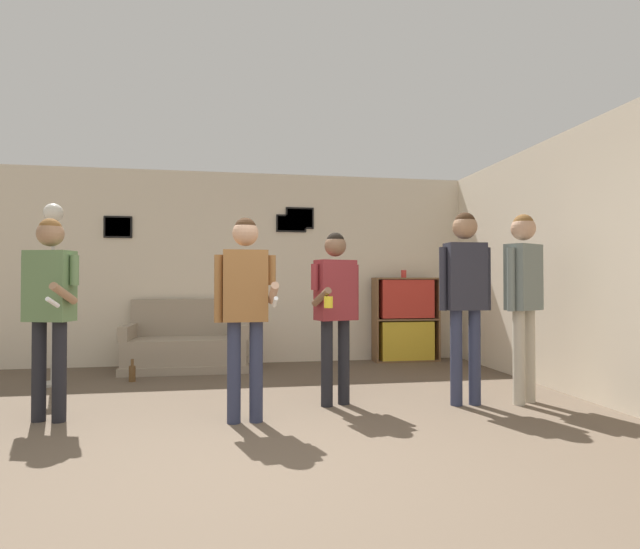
{
  "coord_description": "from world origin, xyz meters",
  "views": [
    {
      "loc": [
        -0.19,
        -3.02,
        1.14
      ],
      "look_at": [
        0.66,
        2.06,
        1.22
      ],
      "focal_mm": 28.0,
      "sensor_mm": 36.0,
      "label": 1
    }
  ],
  "objects_px": {
    "floor_lamp": "(53,255)",
    "person_player_foreground_center": "(245,296)",
    "bookshelf": "(406,319)",
    "person_spectator_near_bookshelf": "(465,285)",
    "couch": "(187,347)",
    "person_spectator_far_right": "(524,285)",
    "person_watcher_holding_cup": "(335,300)",
    "drinking_cup": "(404,274)",
    "bottle_on_floor": "(132,373)",
    "person_player_foreground_left": "(50,296)"
  },
  "relations": [
    {
      "from": "floor_lamp",
      "to": "person_player_foreground_center",
      "type": "bearing_deg",
      "value": -41.39
    },
    {
      "from": "bookshelf",
      "to": "person_spectator_near_bookshelf",
      "type": "relative_size",
      "value": 0.67
    },
    {
      "from": "couch",
      "to": "person_spectator_far_right",
      "type": "bearing_deg",
      "value": -36.04
    },
    {
      "from": "person_watcher_holding_cup",
      "to": "person_spectator_far_right",
      "type": "distance_m",
      "value": 1.79
    },
    {
      "from": "drinking_cup",
      "to": "bottle_on_floor",
      "type": "bearing_deg",
      "value": -165.6
    },
    {
      "from": "bookshelf",
      "to": "floor_lamp",
      "type": "distance_m",
      "value": 4.63
    },
    {
      "from": "person_player_foreground_left",
      "to": "person_player_foreground_center",
      "type": "distance_m",
      "value": 1.62
    },
    {
      "from": "bookshelf",
      "to": "person_player_foreground_center",
      "type": "height_order",
      "value": "person_player_foreground_center"
    },
    {
      "from": "bookshelf",
      "to": "person_spectator_far_right",
      "type": "bearing_deg",
      "value": -84.4
    },
    {
      "from": "person_player_foreground_left",
      "to": "person_spectator_near_bookshelf",
      "type": "xyz_separation_m",
      "value": [
        3.63,
        -0.05,
        0.09
      ]
    },
    {
      "from": "person_spectator_near_bookshelf",
      "to": "drinking_cup",
      "type": "distance_m",
      "value": 2.6
    },
    {
      "from": "drinking_cup",
      "to": "bookshelf",
      "type": "bearing_deg",
      "value": -1.74
    },
    {
      "from": "bookshelf",
      "to": "drinking_cup",
      "type": "relative_size",
      "value": 11.04
    },
    {
      "from": "couch",
      "to": "person_player_foreground_left",
      "type": "height_order",
      "value": "person_player_foreground_left"
    },
    {
      "from": "couch",
      "to": "person_player_foreground_left",
      "type": "relative_size",
      "value": 0.94
    },
    {
      "from": "bookshelf",
      "to": "drinking_cup",
      "type": "distance_m",
      "value": 0.66
    },
    {
      "from": "bottle_on_floor",
      "to": "drinking_cup",
      "type": "xyz_separation_m",
      "value": [
        3.58,
        0.92,
        1.16
      ]
    },
    {
      "from": "drinking_cup",
      "to": "person_watcher_holding_cup",
      "type": "bearing_deg",
      "value": -121.98
    },
    {
      "from": "couch",
      "to": "floor_lamp",
      "type": "xyz_separation_m",
      "value": [
        -1.39,
        -0.79,
        1.14
      ]
    },
    {
      "from": "person_spectator_far_right",
      "to": "couch",
      "type": "bearing_deg",
      "value": 143.96
    },
    {
      "from": "person_spectator_near_bookshelf",
      "to": "person_watcher_holding_cup",
      "type": "bearing_deg",
      "value": 170.87
    },
    {
      "from": "person_player_foreground_left",
      "to": "bottle_on_floor",
      "type": "xyz_separation_m",
      "value": [
        0.34,
        1.61,
        -0.93
      ]
    },
    {
      "from": "person_watcher_holding_cup",
      "to": "floor_lamp",
      "type": "bearing_deg",
      "value": 154.38
    },
    {
      "from": "bookshelf",
      "to": "person_spectator_far_right",
      "type": "distance_m",
      "value": 2.67
    },
    {
      "from": "floor_lamp",
      "to": "drinking_cup",
      "type": "relative_size",
      "value": 18.47
    },
    {
      "from": "person_spectator_far_right",
      "to": "drinking_cup",
      "type": "relative_size",
      "value": 16.33
    },
    {
      "from": "floor_lamp",
      "to": "person_watcher_holding_cup",
      "type": "relative_size",
      "value": 1.26
    },
    {
      "from": "person_spectator_near_bookshelf",
      "to": "bottle_on_floor",
      "type": "xyz_separation_m",
      "value": [
        -3.29,
        1.66,
        -1.02
      ]
    },
    {
      "from": "person_spectator_near_bookshelf",
      "to": "bottle_on_floor",
      "type": "distance_m",
      "value": 3.82
    },
    {
      "from": "person_player_foreground_center",
      "to": "bottle_on_floor",
      "type": "distance_m",
      "value": 2.46
    },
    {
      "from": "floor_lamp",
      "to": "person_spectator_far_right",
      "type": "distance_m",
      "value": 4.99
    },
    {
      "from": "bookshelf",
      "to": "person_player_foreground_center",
      "type": "xyz_separation_m",
      "value": [
        -2.36,
        -2.82,
        0.43
      ]
    },
    {
      "from": "couch",
      "to": "drinking_cup",
      "type": "relative_size",
      "value": 14.38
    },
    {
      "from": "bookshelf",
      "to": "person_player_foreground_left",
      "type": "xyz_separation_m",
      "value": [
        -3.95,
        -2.53,
        0.42
      ]
    },
    {
      "from": "couch",
      "to": "floor_lamp",
      "type": "distance_m",
      "value": 1.96
    },
    {
      "from": "person_spectator_near_bookshelf",
      "to": "person_spectator_far_right",
      "type": "height_order",
      "value": "person_spectator_near_bookshelf"
    },
    {
      "from": "bookshelf",
      "to": "person_player_foreground_center",
      "type": "distance_m",
      "value": 3.7
    },
    {
      "from": "person_player_foreground_left",
      "to": "bottle_on_floor",
      "type": "bearing_deg",
      "value": 78.2
    },
    {
      "from": "person_spectator_near_bookshelf",
      "to": "bookshelf",
      "type": "bearing_deg",
      "value": 82.91
    },
    {
      "from": "person_player_foreground_center",
      "to": "person_spectator_near_bookshelf",
      "type": "height_order",
      "value": "person_spectator_near_bookshelf"
    },
    {
      "from": "bookshelf",
      "to": "person_spectator_far_right",
      "type": "height_order",
      "value": "person_spectator_far_right"
    },
    {
      "from": "person_watcher_holding_cup",
      "to": "bottle_on_floor",
      "type": "bearing_deg",
      "value": 144.97
    },
    {
      "from": "bookshelf",
      "to": "person_player_foreground_left",
      "type": "distance_m",
      "value": 4.71
    },
    {
      "from": "couch",
      "to": "person_spectator_near_bookshelf",
      "type": "distance_m",
      "value": 3.73
    },
    {
      "from": "bookshelf",
      "to": "floor_lamp",
      "type": "xyz_separation_m",
      "value": [
        -4.45,
        -0.98,
        0.84
      ]
    },
    {
      "from": "person_watcher_holding_cup",
      "to": "person_spectator_near_bookshelf",
      "type": "distance_m",
      "value": 1.22
    },
    {
      "from": "floor_lamp",
      "to": "person_watcher_holding_cup",
      "type": "bearing_deg",
      "value": -25.62
    },
    {
      "from": "drinking_cup",
      "to": "person_player_foreground_center",
      "type": "bearing_deg",
      "value": -129.53
    },
    {
      "from": "couch",
      "to": "drinking_cup",
      "type": "xyz_separation_m",
      "value": [
        3.03,
        0.19,
        0.97
      ]
    },
    {
      "from": "person_player_foreground_left",
      "to": "person_spectator_near_bookshelf",
      "type": "distance_m",
      "value": 3.63
    }
  ]
}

